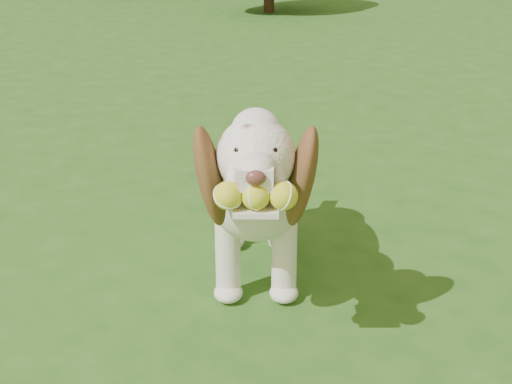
{
  "coord_description": "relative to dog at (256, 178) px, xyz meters",
  "views": [
    {
      "loc": [
        -0.03,
        -2.84,
        1.6
      ],
      "look_at": [
        0.19,
        -0.15,
        0.52
      ],
      "focal_mm": 55.0,
      "sensor_mm": 36.0,
      "label": 1
    }
  ],
  "objects": [
    {
      "name": "ground",
      "position": [
        -0.21,
        -0.12,
        -0.47
      ],
      "size": [
        80.0,
        80.0,
        0.0
      ],
      "primitive_type": "plane",
      "color": "#234F16",
      "rests_on": "ground"
    },
    {
      "name": "dog",
      "position": [
        0.0,
        0.0,
        0.0
      ],
      "size": [
        0.51,
        1.36,
        0.89
      ],
      "rotation": [
        0.0,
        0.0,
        -0.09
      ],
      "color": "silver",
      "rests_on": "ground"
    }
  ]
}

